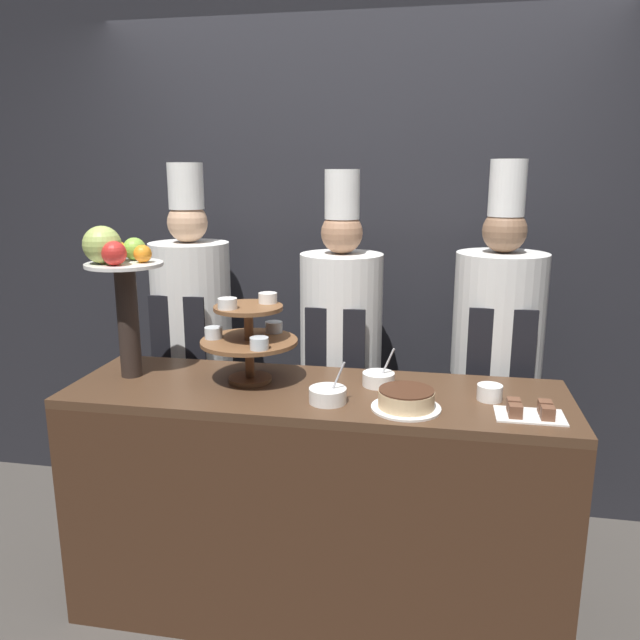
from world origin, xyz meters
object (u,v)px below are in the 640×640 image
Objects in this scene: cup_white at (490,392)px; cake_square_tray at (530,411)px; fruit_pedestal at (119,274)px; chef_center_left at (341,347)px; serving_bowl_far at (379,379)px; chef_center_right at (496,352)px; chef_left at (193,335)px; cake_round at (406,400)px; tiered_stand at (249,334)px; serving_bowl_near at (328,395)px.

cup_white is 0.40× the size of cake_square_tray.
chef_center_left reaches higher than fruit_pedestal.
serving_bowl_far is 0.08× the size of chef_center_right.
cake_square_tray is 0.13× the size of chef_left.
serving_bowl_far is at bearing 117.29° from cake_round.
tiered_stand is 0.94m from cup_white.
chef_center_left is at bearing -180.00° from chef_center_right.
fruit_pedestal is 1.66m from chef_center_right.
fruit_pedestal is 0.69m from chef_left.
tiered_stand reaches higher than serving_bowl_near.
chef_center_left is (-0.64, 0.57, -0.02)m from cup_white.
chef_left reaches higher than chef_center_left.
cake_square_tray is 0.70m from serving_bowl_near.
chef_left reaches higher than serving_bowl_near.
serving_bowl_near reaches higher than cup_white.
tiered_stand reaches higher than cup_white.
chef_center_left is (-0.06, 0.70, -0.02)m from serving_bowl_near.
chef_center_left reaches higher than serving_bowl_near.
cup_white is 0.59× the size of serving_bowl_near.
cake_square_tray is 1.65m from chef_left.
fruit_pedestal reaches higher than cake_square_tray.
chef_left reaches higher than cup_white.
serving_bowl_near is 0.96m from chef_center_right.
fruit_pedestal is at bearing 170.58° from serving_bowl_near.
cake_square_tray is 1.47× the size of serving_bowl_near.
chef_center_left is (0.28, 0.53, -0.19)m from tiered_stand.
serving_bowl_near is at bearing -85.13° from chef_center_left.
fruit_pedestal reaches higher than cup_white.
chef_left is at bearing -180.00° from chef_center_left.
cake_round is 0.33m from cup_white.
cup_white is at bearing 26.35° from cake_round.
serving_bowl_far is at bearing 4.14° from fruit_pedestal.
tiered_stand is 0.22× the size of chef_center_left.
cake_round is 0.42m from cake_square_tray.
cake_square_tray is at bearing -10.00° from tiered_stand.
serving_bowl_near is 1.06m from chef_left.
tiered_stand is 0.21× the size of chef_left.
chef_center_right reaches higher than cup_white.
cup_white is 0.05× the size of chef_center_right.
fruit_pedestal is 0.95m from serving_bowl_near.
tiered_stand is 0.63m from chef_center_left.
fruit_pedestal is 1.21m from cake_round.
serving_bowl_near reaches higher than serving_bowl_far.
cake_square_tray is at bearing -48.46° from cup_white.
cake_square_tray is 0.58m from serving_bowl_far.
serving_bowl_near is 0.71m from chef_center_left.
chef_center_left is 0.98× the size of chef_center_right.
chef_center_right reaches higher than serving_bowl_near.
serving_bowl_near is (0.86, -0.14, -0.39)m from fruit_pedestal.
fruit_pedestal is 1.49m from cup_white.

